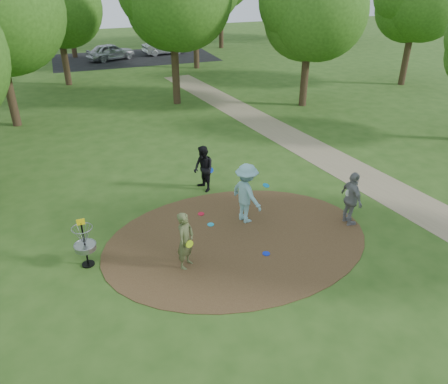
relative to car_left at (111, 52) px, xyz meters
name	(u,v)px	position (x,y,z in m)	size (l,w,h in m)	color
ground	(237,240)	(0.07, -29.64, -0.70)	(100.00, 100.00, 0.00)	#2D5119
dirt_clearing	(237,239)	(0.07, -29.64, -0.69)	(8.40, 8.40, 0.02)	#47301C
footpath	(370,181)	(6.57, -27.64, -0.70)	(2.00, 40.00, 0.01)	#8C7A5B
parking_lot	(135,58)	(2.07, 0.36, -0.70)	(14.00, 8.00, 0.01)	black
player_observer_with_disc	(185,241)	(-1.78, -30.37, 0.17)	(0.75, 0.75, 1.75)	#5A6239
player_throwing_with_disc	(246,193)	(0.77, -28.67, 0.33)	(1.40, 1.49, 2.06)	#87BFC9
player_walking_with_disc	(203,169)	(0.13, -26.08, 0.18)	(0.83, 0.98, 1.76)	black
player_waiting_with_disc	(351,199)	(3.89, -30.02, 0.23)	(0.55, 1.12, 1.87)	gray
disc_ground_cyan	(211,224)	(-0.44, -28.55, -0.67)	(0.22, 0.22, 0.02)	#1BADD8
disc_ground_blue	(266,254)	(0.60, -30.66, -0.67)	(0.22, 0.22, 0.02)	#0C28D4
disc_ground_red	(201,214)	(-0.53, -27.79, -0.67)	(0.22, 0.22, 0.02)	red
car_left	(111,52)	(0.00, 0.00, 0.00)	(1.66, 4.12, 1.41)	#B9BCC2
car_right	(164,47)	(4.98, 0.95, -0.05)	(1.39, 3.98, 1.31)	#A9ABB1
disc_golf_basket	(84,239)	(-4.43, -29.34, 0.17)	(0.63, 0.63, 1.54)	black
tree_ring	(178,28)	(0.73, -21.00, 4.50)	(37.05, 45.91, 9.12)	#332316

